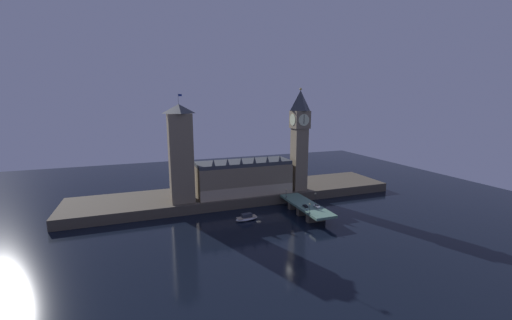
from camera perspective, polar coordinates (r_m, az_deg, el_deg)
The scene contains 14 objects.
ground_plane at distance 186.09m, azimuth 0.44°, elevation -10.41°, with size 400.00×400.00×0.00m, color black.
embankment at distance 220.08m, azimuth -3.17°, elevation -6.24°, with size 220.00×42.00×6.10m.
parliament_hall at distance 209.63m, azimuth -2.27°, elevation -3.14°, with size 62.18×21.90×26.12m.
clock_tower at distance 215.31m, azimuth 7.91°, elevation 4.13°, with size 11.27×11.38×69.50m.
victoria_tower at distance 194.62m, azimuth -13.53°, elevation 1.15°, with size 14.04×14.04×65.18m.
bridge at distance 191.75m, azimuth 9.06°, elevation -8.47°, with size 13.10×46.00×6.46m.
car_northbound_trail at distance 185.90m, azimuth 8.98°, elevation -8.25°, with size 1.97×4.07×1.33m.
car_southbound_lead at distance 186.18m, azimuth 11.01°, elevation -8.24°, with size 1.98×4.51×1.60m.
pedestrian_near_rail at distance 178.87m, azimuth 9.24°, elevation -8.93°, with size 0.38×0.38×1.67m.
pedestrian_far_rail at distance 201.04m, azimuth 5.53°, elevation -6.63°, with size 0.38×0.38×1.70m.
street_lamp_near at distance 174.94m, azimuth 9.71°, elevation -8.41°, with size 1.34×0.60×5.92m.
street_lamp_mid at distance 192.90m, azimuth 10.72°, elevation -6.55°, with size 1.34×0.60×6.39m.
street_lamp_far at distance 199.65m, azimuth 5.49°, elevation -5.85°, with size 1.34×0.60×6.24m.
boat_upstream at distance 181.59m, azimuth -1.70°, elevation -10.47°, with size 13.65×6.36×3.95m.
Camera 1 is at (-61.50, -162.54, 66.54)m, focal length 22.00 mm.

